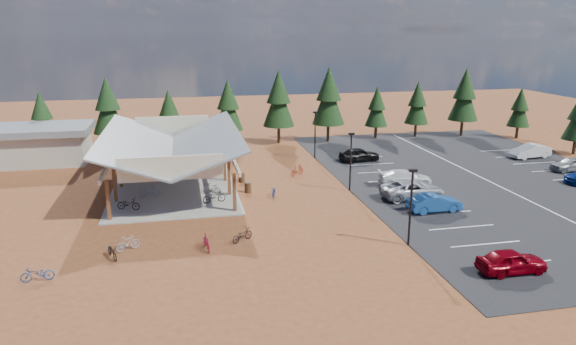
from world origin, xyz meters
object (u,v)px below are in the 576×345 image
(trash_bin_1, at_px, (242,177))
(bike_8, at_px, (112,251))
(bike_5, at_px, (212,189))
(bike_15, at_px, (297,170))
(bike_3, at_px, (160,162))
(bike_2, at_px, (147,173))
(bike_4, at_px, (214,197))
(bike_1, at_px, (149,191))
(car_1, at_px, (435,203))
(bike_12, at_px, (242,235))
(lamp_post_2, at_px, (315,131))
(trash_bin_0, at_px, (248,187))
(bike_9, at_px, (128,243))
(car_8, at_px, (571,164))
(bike_10, at_px, (37,274))
(car_2, at_px, (412,189))
(car_0, at_px, (512,261))
(lamp_post_0, at_px, (411,202))
(bike_6, at_px, (186,172))
(outbuilding, at_px, (37,144))
(bike_14, at_px, (274,191))
(bike_11, at_px, (206,242))
(bike_7, at_px, (187,161))
(car_9, at_px, (530,151))
(car_4, at_px, (359,154))
(bike_pavilion, at_px, (172,143))
(car_3, at_px, (405,178))

(trash_bin_1, bearing_deg, bike_8, -123.51)
(bike_5, relative_size, bike_15, 0.87)
(trash_bin_1, distance_m, bike_3, 10.04)
(bike_2, relative_size, bike_5, 1.20)
(bike_4, bearing_deg, bike_2, 23.04)
(bike_1, height_order, car_1, car_1)
(bike_5, xyz_separation_m, bike_12, (1.28, -10.39, -0.11))
(lamp_post_2, xyz_separation_m, bike_2, (-17.53, -4.62, -2.39))
(trash_bin_0, relative_size, bike_4, 0.48)
(bike_9, height_order, car_8, car_8)
(bike_3, xyz_separation_m, car_8, (39.85, -9.72, 0.08))
(bike_10, relative_size, car_1, 0.42)
(bike_5, distance_m, car_2, 16.77)
(trash_bin_0, bearing_deg, car_0, -54.75)
(lamp_post_0, relative_size, bike_6, 2.78)
(bike_1, bearing_deg, bike_10, 148.08)
(outbuilding, height_order, car_2, outbuilding)
(trash_bin_1, height_order, bike_9, bike_9)
(trash_bin_0, height_order, bike_14, bike_14)
(bike_10, height_order, bike_11, bike_11)
(bike_5, xyz_separation_m, bike_14, (5.04, -1.52, -0.10))
(bike_7, relative_size, car_8, 0.42)
(bike_3, distance_m, car_0, 34.82)
(bike_15, bearing_deg, outbuilding, 33.16)
(bike_11, height_order, car_1, car_1)
(bike_10, height_order, car_8, car_8)
(bike_8, distance_m, car_9, 45.07)
(lamp_post_2, xyz_separation_m, bike_11, (-12.92, -22.07, -2.46))
(trash_bin_0, distance_m, car_9, 32.27)
(lamp_post_2, bearing_deg, car_4, -29.94)
(bike_pavilion, height_order, car_3, bike_pavilion)
(bike_14, height_order, car_1, car_1)
(car_1, bearing_deg, trash_bin_1, 49.08)
(bike_15, relative_size, car_4, 0.41)
(car_3, bearing_deg, trash_bin_1, 79.98)
(car_1, bearing_deg, car_3, -7.13)
(bike_2, relative_size, bike_6, 0.99)
(car_0, xyz_separation_m, car_9, (18.87, 24.05, 0.06))
(car_8, relative_size, car_9, 0.89)
(bike_6, xyz_separation_m, bike_8, (-4.77, -17.22, -0.13))
(trash_bin_1, height_order, car_0, car_0)
(bike_7, relative_size, car_9, 0.38)
(car_1, relative_size, car_3, 0.87)
(bike_1, bearing_deg, car_3, -102.76)
(bike_4, distance_m, bike_6, 8.42)
(car_2, bearing_deg, bike_3, 53.75)
(bike_12, bearing_deg, bike_pavilion, -19.01)
(outbuilding, xyz_separation_m, lamp_post_0, (29.00, -28.00, 0.95))
(bike_6, xyz_separation_m, bike_12, (3.35, -16.25, -0.14))
(bike_6, relative_size, car_9, 0.41)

